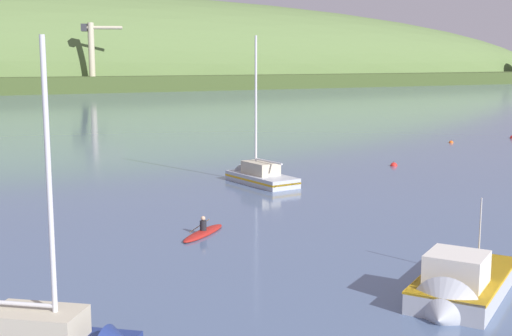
% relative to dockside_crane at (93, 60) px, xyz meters
% --- Properties ---
extents(far_shoreline_hill, '(582.44, 137.52, 62.53)m').
position_rel_dockside_crane_xyz_m(far_shoreline_hill, '(-0.08, 37.78, -8.80)').
color(far_shoreline_hill, '#3C4E24').
rests_on(far_shoreline_hill, ground).
extents(dockside_crane, '(11.08, 5.72, 19.19)m').
position_rel_dockside_crane_xyz_m(dockside_crane, '(0.00, 0.00, 0.00)').
color(dockside_crane, '#4C4C51').
rests_on(dockside_crane, ground).
extents(sailboat_near_mooring, '(3.32, 6.76, 11.02)m').
position_rel_dockside_crane_xyz_m(sailboat_near_mooring, '(-17.86, -150.46, -8.70)').
color(sailboat_near_mooring, '#ADB2BC').
rests_on(sailboat_near_mooring, ground).
extents(fishing_boat_moored, '(6.77, 5.84, 4.12)m').
position_rel_dockside_crane_xyz_m(fishing_boat_moored, '(-21.02, -174.70, -8.59)').
color(fishing_boat_moored, '#ADB2BC').
rests_on(fishing_boat_moored, ground).
extents(canoe_with_paddler, '(3.25, 3.05, 1.02)m').
position_rel_dockside_crane_xyz_m(canoe_with_paddler, '(-26.06, -162.47, -8.85)').
color(canoe_with_paddler, maroon).
rests_on(canoe_with_paddler, ground).
extents(mooring_buoy_foreground, '(0.48, 0.48, 0.56)m').
position_rel_dockside_crane_xyz_m(mooring_buoy_foreground, '(10.10, -137.57, -8.95)').
color(mooring_buoy_foreground, '#EA5B19').
rests_on(mooring_buoy_foreground, ground).
extents(mooring_buoy_midchannel, '(0.58, 0.58, 0.66)m').
position_rel_dockside_crane_xyz_m(mooring_buoy_midchannel, '(-4.70, -148.19, -8.95)').
color(mooring_buoy_midchannel, red).
rests_on(mooring_buoy_midchannel, ground).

